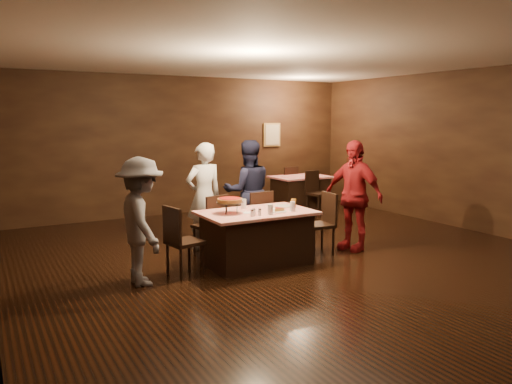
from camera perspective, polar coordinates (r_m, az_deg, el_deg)
room at (r=6.74m, az=7.79°, el=8.76°), size 10.00×10.04×3.02m
main_table at (r=7.22m, az=0.06°, el=-5.23°), size 1.60×1.00×0.77m
back_table at (r=11.60m, az=5.06°, el=-0.08°), size 1.30×0.90×0.77m
chair_far_left at (r=7.68m, az=-5.31°, el=-3.75°), size 0.51×0.51×0.95m
chair_far_right at (r=8.03m, az=-0.08°, el=-3.18°), size 0.44×0.44×0.95m
chair_end_left at (r=6.74m, az=-8.14°, el=-5.51°), size 0.49×0.49×0.95m
chair_end_right at (r=7.79m, az=7.14°, el=-3.61°), size 0.46×0.46×0.95m
chair_back_near at (r=11.02m, az=7.12°, el=-0.08°), size 0.49×0.49×0.95m
chair_back_far at (r=12.08m, az=3.46°, el=0.71°), size 0.46×0.46×0.95m
diner_white_jacket at (r=8.00m, az=-5.97°, el=-0.49°), size 0.66×0.46×1.71m
diner_navy_hoodie at (r=8.48m, az=-0.93°, el=0.11°), size 0.99×0.86×1.73m
diner_grey_knit at (r=6.42m, az=-12.99°, el=-3.29°), size 0.63×1.06×1.62m
diner_red_shirt at (r=8.06m, az=11.05°, el=-0.39°), size 0.70×1.11×1.75m
pizza_stand at (r=6.97m, az=-3.01°, el=-0.99°), size 0.38×0.38×0.22m
plate_with_slice at (r=7.11m, az=2.53°, el=-2.07°), size 0.25×0.25×0.06m
plate_empty at (r=7.54m, az=3.14°, el=-1.60°), size 0.25×0.25×0.01m
glass_front_left at (r=6.90m, az=1.65°, el=-2.01°), size 0.08×0.08×0.14m
glass_front_right at (r=7.15m, az=4.19°, el=-1.66°), size 0.08×0.08×0.14m
glass_amber at (r=7.40m, az=4.31°, el=-1.33°), size 0.08×0.08×0.14m
glass_back at (r=7.36m, az=-1.42°, el=-1.35°), size 0.08×0.08×0.14m
condiments at (r=6.80m, az=-0.08°, el=-2.34°), size 0.17×0.10×0.09m
napkin_center at (r=7.29m, az=2.12°, el=-1.99°), size 0.19×0.19×0.01m
napkin_left at (r=7.03m, az=-0.80°, el=-2.38°), size 0.21×0.21×0.01m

